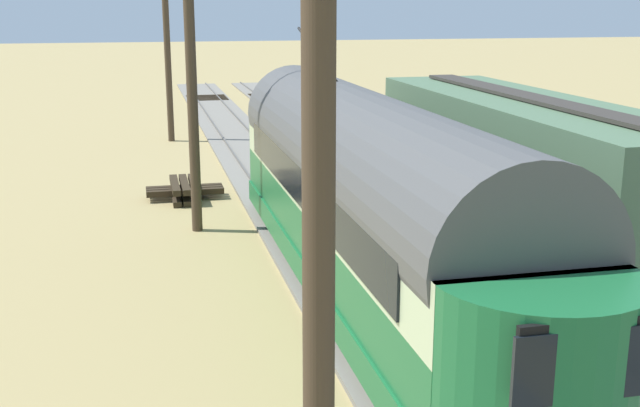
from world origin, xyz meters
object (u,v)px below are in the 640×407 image
(catenary_pole_mid_far, at_px, (330,293))
(catenary_pole_foreground, at_px, (170,59))
(flatcar_far_siding, at_px, (617,198))
(vintage_streetcar, at_px, (362,192))
(catenary_pole_mid_near, at_px, (196,97))
(spare_tie_stack, at_px, (185,190))
(boxcar_adjacent, at_px, (523,177))

(catenary_pole_mid_far, bearing_deg, catenary_pole_foreground, -90.00)
(flatcar_far_siding, bearing_deg, vintage_streetcar, 22.35)
(vintage_streetcar, xyz_separation_m, catenary_pole_mid_near, (2.87, -5.81, 1.36))
(catenary_pole_foreground, relative_size, spare_tie_stack, 2.87)
(catenary_pole_mid_near, bearing_deg, spare_tie_stack, -87.02)
(vintage_streetcar, relative_size, spare_tie_stack, 7.14)
(boxcar_adjacent, bearing_deg, catenary_pole_mid_far, 54.93)
(catenary_pole_foreground, distance_m, catenary_pole_mid_near, 14.74)
(catenary_pole_foreground, bearing_deg, vintage_streetcar, 97.96)
(spare_tie_stack, bearing_deg, catenary_pole_foreground, -91.01)
(boxcar_adjacent, relative_size, catenary_pole_mid_near, 1.69)
(flatcar_far_siding, height_order, catenary_pole_mid_near, catenary_pole_mid_near)
(catenary_pole_mid_near, xyz_separation_m, catenary_pole_mid_far, (0.00, 14.74, 0.00))
(boxcar_adjacent, relative_size, catenary_pole_mid_far, 1.69)
(flatcar_far_siding, bearing_deg, boxcar_adjacent, 30.20)
(flatcar_far_siding, relative_size, catenary_pole_mid_near, 1.72)
(catenary_pole_mid_near, bearing_deg, catenary_pole_foreground, -90.00)
(catenary_pole_mid_far, bearing_deg, spare_tie_stack, -89.40)
(catenary_pole_foreground, height_order, catenary_pole_mid_far, same)
(catenary_pole_foreground, xyz_separation_m, spare_tie_stack, (0.19, 11.01, -3.35))
(vintage_streetcar, height_order, catenary_pole_foreground, catenary_pole_foreground)
(boxcar_adjacent, height_order, catenary_pole_mid_far, catenary_pole_mid_far)
(vintage_streetcar, xyz_separation_m, flatcar_far_siding, (-8.18, -3.36, -1.40))
(catenary_pole_mid_near, height_order, spare_tie_stack, catenary_pole_mid_near)
(catenary_pole_foreground, height_order, spare_tie_stack, catenary_pole_foreground)
(boxcar_adjacent, xyz_separation_m, spare_tie_stack, (7.16, -8.56, -1.89))
(boxcar_adjacent, xyz_separation_m, catenary_pole_mid_far, (6.97, 9.92, 1.46))
(flatcar_far_siding, distance_m, catenary_pole_mid_far, 16.77)
(flatcar_far_siding, xyz_separation_m, catenary_pole_foreground, (11.05, -17.19, 2.76))
(catenary_pole_mid_near, distance_m, spare_tie_stack, 5.02)
(spare_tie_stack, bearing_deg, catenary_pole_mid_near, 92.98)
(catenary_pole_foreground, distance_m, catenary_pole_mid_far, 29.49)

